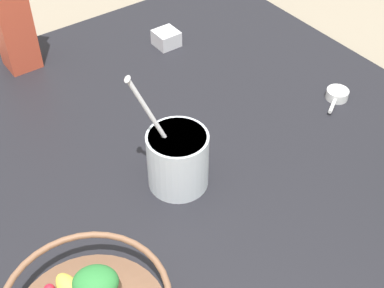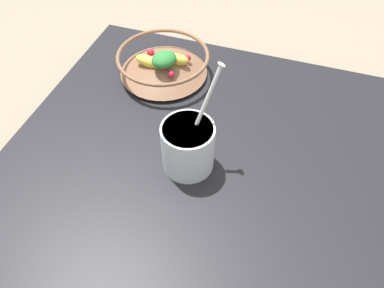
# 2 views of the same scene
# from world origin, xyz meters

# --- Properties ---
(ground_plane) EXTENTS (6.00, 6.00, 0.00)m
(ground_plane) POSITION_xyz_m (0.00, 0.00, 0.00)
(ground_plane) COLOR gray
(countertop) EXTENTS (1.05, 1.05, 0.03)m
(countertop) POSITION_xyz_m (0.00, 0.00, 0.02)
(countertop) COLOR black
(countertop) RESTS_ON ground_plane
(fruit_bowl) EXTENTS (0.24, 0.24, 0.09)m
(fruit_bowl) POSITION_xyz_m (-0.27, 0.35, 0.08)
(fruit_bowl) COLOR brown
(fruit_bowl) RESTS_ON countertop
(yogurt_tub) EXTENTS (0.11, 0.13, 0.24)m
(yogurt_tub) POSITION_xyz_m (-0.11, 0.08, 0.10)
(yogurt_tub) COLOR silver
(yogurt_tub) RESTS_ON countertop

